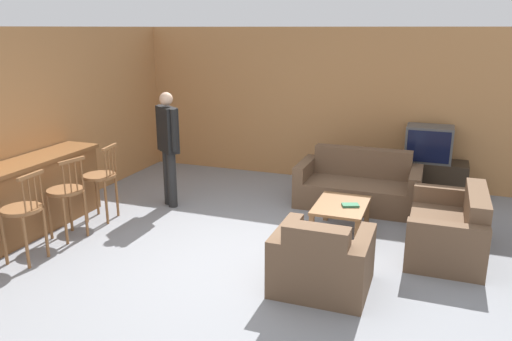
% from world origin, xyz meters
% --- Properties ---
extents(ground_plane, '(24.00, 24.00, 0.00)m').
position_xyz_m(ground_plane, '(0.00, 0.00, 0.00)').
color(ground_plane, gray).
extents(wall_back, '(9.40, 0.08, 2.60)m').
position_xyz_m(wall_back, '(0.00, 3.62, 1.30)').
color(wall_back, '#B27A47').
rests_on(wall_back, ground_plane).
extents(wall_left, '(0.08, 8.62, 2.60)m').
position_xyz_m(wall_left, '(-3.25, 1.31, 1.30)').
color(wall_left, '#B27A47').
rests_on(wall_left, ground_plane).
extents(bar_counter, '(0.55, 2.28, 0.96)m').
position_xyz_m(bar_counter, '(-2.92, -0.13, 0.49)').
color(bar_counter, brown).
rests_on(bar_counter, ground_plane).
extents(bar_chair_near, '(0.45, 0.45, 1.06)m').
position_xyz_m(bar_chair_near, '(-2.33, -0.81, 0.57)').
color(bar_chair_near, brown).
rests_on(bar_chair_near, ground_plane).
extents(bar_chair_mid, '(0.53, 0.53, 1.06)m').
position_xyz_m(bar_chair_mid, '(-2.33, -0.10, 0.57)').
color(bar_chair_mid, brown).
rests_on(bar_chair_mid, ground_plane).
extents(bar_chair_far, '(0.50, 0.50, 1.06)m').
position_xyz_m(bar_chair_far, '(-2.33, 0.58, 0.57)').
color(bar_chair_far, brown).
rests_on(bar_chair_far, ground_plane).
extents(couch_far, '(1.78, 0.90, 0.82)m').
position_xyz_m(couch_far, '(0.91, 2.40, 0.29)').
color(couch_far, brown).
rests_on(couch_far, ground_plane).
extents(armchair_near, '(0.95, 0.86, 0.79)m').
position_xyz_m(armchair_near, '(0.97, -0.28, 0.29)').
color(armchair_near, brown).
rests_on(armchair_near, ground_plane).
extents(loveseat_right, '(0.83, 1.48, 0.78)m').
position_xyz_m(loveseat_right, '(2.20, 1.11, 0.28)').
color(loveseat_right, brown).
rests_on(loveseat_right, ground_plane).
extents(coffee_table, '(0.64, 0.91, 0.41)m').
position_xyz_m(coffee_table, '(0.88, 1.20, 0.35)').
color(coffee_table, brown).
rests_on(coffee_table, ground_plane).
extents(tv_unit, '(1.23, 0.53, 0.56)m').
position_xyz_m(tv_unit, '(1.84, 3.27, 0.28)').
color(tv_unit, '#2D2319').
rests_on(tv_unit, ground_plane).
extents(tv, '(0.70, 0.48, 0.56)m').
position_xyz_m(tv, '(1.84, 3.27, 0.84)').
color(tv, '#4C4C4C').
rests_on(tv, tv_unit).
extents(book_on_table, '(0.24, 0.19, 0.03)m').
position_xyz_m(book_on_table, '(1.00, 1.17, 0.42)').
color(book_on_table, '#33704C').
rests_on(book_on_table, coffee_table).
extents(person_by_window, '(0.47, 0.41, 1.70)m').
position_xyz_m(person_by_window, '(-1.73, 1.41, 0.96)').
color(person_by_window, black).
rests_on(person_by_window, ground_plane).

